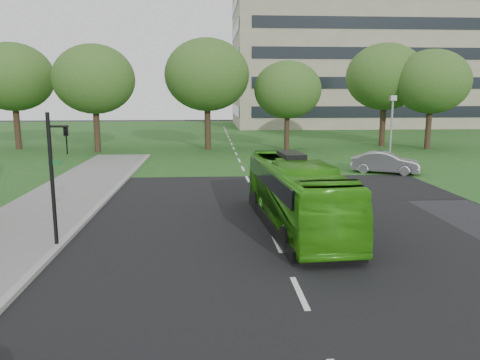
{
  "coord_description": "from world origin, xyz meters",
  "views": [
    {
      "loc": [
        -2.21,
        -12.89,
        4.91
      ],
      "look_at": [
        -1.03,
        5.14,
        1.6
      ],
      "focal_mm": 35.0,
      "sensor_mm": 36.0,
      "label": 1
    }
  ],
  "objects": [
    {
      "name": "street_surfaces",
      "position": [
        -0.38,
        22.75,
        0.03
      ],
      "size": [
        120.0,
        120.0,
        0.15
      ],
      "color": "black",
      "rests_on": "ground"
    },
    {
      "name": "bus",
      "position": [
        1.0,
        3.95,
        1.26
      ],
      "size": [
        2.77,
        9.2,
        2.53
      ],
      "primitive_type": "imported",
      "rotation": [
        0.0,
        0.0,
        0.07
      ],
      "color": "#379A14",
      "rests_on": "ground"
    },
    {
      "name": "tree_park_d",
      "position": [
        14.39,
        31.2,
        6.54
      ],
      "size": [
        7.31,
        7.31,
        9.67
      ],
      "color": "black",
      "rests_on": "ground"
    },
    {
      "name": "tree_park_e",
      "position": [
        17.55,
        28.29,
        6.03
      ],
      "size": [
        6.65,
        6.65,
        8.87
      ],
      "color": "black",
      "rests_on": "ground"
    },
    {
      "name": "tree_park_f",
      "position": [
        -19.58,
        30.77,
        6.43
      ],
      "size": [
        7.08,
        7.08,
        9.46
      ],
      "color": "black",
      "rests_on": "ground"
    },
    {
      "name": "ground",
      "position": [
        0.0,
        0.0,
        0.0
      ],
      "size": [
        160.0,
        160.0,
        0.0
      ],
      "primitive_type": "plane",
      "color": "black",
      "rests_on": "ground"
    },
    {
      "name": "office_building",
      "position": [
        21.96,
        61.96,
        12.5
      ],
      "size": [
        40.1,
        20.1,
        25.0
      ],
      "color": "gray",
      "rests_on": "ground"
    },
    {
      "name": "traffic_light",
      "position": [
        -7.06,
        2.0,
        2.57
      ],
      "size": [
        0.7,
        0.19,
        4.38
      ],
      "rotation": [
        0.0,
        0.0,
        0.13
      ],
      "color": "black",
      "rests_on": "ground"
    },
    {
      "name": "tree_park_c",
      "position": [
        4.65,
        28.32,
        5.3
      ],
      "size": [
        5.89,
        5.89,
        7.82
      ],
      "color": "black",
      "rests_on": "ground"
    },
    {
      "name": "tree_park_a",
      "position": [
        -11.85,
        27.99,
        6.16
      ],
      "size": [
        6.84,
        6.84,
        9.09
      ],
      "color": "black",
      "rests_on": "ground"
    },
    {
      "name": "camera_pole",
      "position": [
        10.0,
        17.9,
        3.13
      ],
      "size": [
        0.41,
        0.36,
        4.85
      ],
      "rotation": [
        0.0,
        0.0,
        0.04
      ],
      "color": "gray",
      "rests_on": "ground"
    },
    {
      "name": "sedan",
      "position": [
        8.84,
        15.62,
        0.68
      ],
      "size": [
        4.38,
        3.05,
        1.37
      ],
      "primitive_type": "imported",
      "rotation": [
        0.0,
        0.0,
        1.14
      ],
      "color": "#B0B1B6",
      "rests_on": "ground"
    },
    {
      "name": "tree_park_b",
      "position": [
        -2.37,
        29.26,
        6.6
      ],
      "size": [
        7.46,
        7.46,
        9.78
      ],
      "color": "black",
      "rests_on": "ground"
    }
  ]
}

